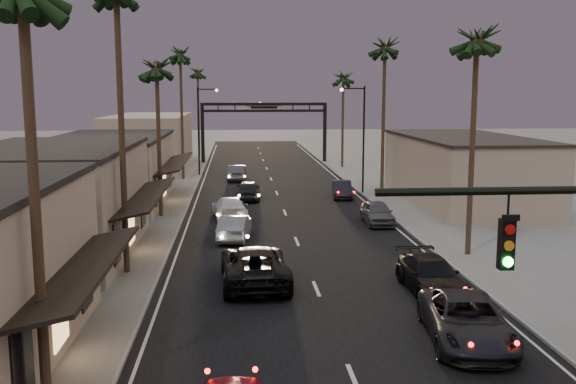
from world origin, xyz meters
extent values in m
plane|color=slate|center=(0.00, 40.00, 0.00)|extent=(200.00, 200.00, 0.00)
cube|color=black|center=(0.00, 45.00, 0.00)|extent=(14.00, 120.00, 0.02)
cube|color=slate|center=(-9.50, 52.00, 0.06)|extent=(5.00, 92.00, 0.12)
cube|color=slate|center=(9.50, 52.00, 0.06)|extent=(5.00, 92.00, 0.12)
cube|color=#A49883|center=(-13.00, 26.00, 2.75)|extent=(8.00, 14.00, 5.50)
cube|color=tan|center=(-13.00, 42.00, 2.50)|extent=(8.00, 16.00, 5.00)
cube|color=#A49883|center=(-13.00, 65.00, 3.00)|extent=(8.00, 20.00, 6.00)
cube|color=#A49883|center=(14.00, 40.00, 2.50)|extent=(8.00, 18.00, 5.00)
cube|color=black|center=(1.80, 4.00, 5.55)|extent=(0.28, 0.22, 1.00)
cube|color=black|center=(-7.40, 70.00, 3.50)|extent=(0.40, 0.40, 7.00)
cube|color=black|center=(7.40, 70.00, 3.50)|extent=(0.40, 0.40, 7.00)
cube|color=black|center=(0.00, 70.00, 7.10)|extent=(15.20, 0.35, 0.35)
cube|color=black|center=(0.00, 70.00, 6.30)|extent=(15.20, 0.30, 0.30)
cube|color=beige|center=(0.00, 69.98, 6.70)|extent=(4.20, 0.12, 1.00)
cylinder|color=black|center=(7.20, 45.00, 4.50)|extent=(0.16, 0.16, 9.00)
cylinder|color=black|center=(6.20, 45.00, 8.80)|extent=(2.00, 0.12, 0.12)
sphere|color=#FFD899|center=(5.30, 45.00, 8.70)|extent=(0.30, 0.30, 0.30)
cylinder|color=black|center=(-7.20, 58.00, 4.50)|extent=(0.16, 0.16, 9.00)
cylinder|color=black|center=(-6.20, 58.00, 8.80)|extent=(2.00, 0.12, 0.12)
sphere|color=#FFD899|center=(-5.30, 58.00, 8.70)|extent=(0.30, 0.30, 0.30)
cylinder|color=#38281C|center=(-8.60, 9.00, 5.50)|extent=(0.28, 0.28, 11.00)
cylinder|color=#38281C|center=(-8.60, 22.00, 6.50)|extent=(0.28, 0.28, 13.00)
cylinder|color=#38281C|center=(-8.60, 36.00, 5.00)|extent=(0.28, 0.28, 10.00)
sphere|color=black|center=(-8.60, 36.00, 10.60)|extent=(3.20, 3.20, 3.20)
cylinder|color=#38281C|center=(-8.60, 55.00, 6.00)|extent=(0.28, 0.28, 12.00)
sphere|color=black|center=(-8.60, 55.00, 12.60)|extent=(3.20, 3.20, 3.20)
cylinder|color=#38281C|center=(8.60, 24.00, 5.50)|extent=(0.28, 0.28, 11.00)
sphere|color=black|center=(8.60, 24.00, 11.60)|extent=(3.20, 3.20, 3.20)
cylinder|color=#38281C|center=(8.60, 44.00, 6.00)|extent=(0.28, 0.28, 12.00)
sphere|color=black|center=(8.60, 44.00, 12.60)|extent=(3.20, 3.20, 3.20)
cylinder|color=#38281C|center=(8.60, 64.00, 5.00)|extent=(0.28, 0.28, 10.00)
sphere|color=black|center=(8.60, 64.00, 10.60)|extent=(3.20, 3.20, 3.20)
cylinder|color=#38281C|center=(-8.30, 78.00, 5.50)|extent=(0.28, 0.28, 11.00)
sphere|color=black|center=(-8.30, 78.00, 11.60)|extent=(3.20, 3.20, 3.20)
imported|color=black|center=(-2.66, 19.94, 0.87)|extent=(3.11, 6.34, 1.73)
imported|color=gray|center=(-3.55, 28.80, 0.73)|extent=(2.11, 4.57, 1.45)
imported|color=silver|center=(-3.92, 35.24, 0.74)|extent=(2.71, 5.30, 1.47)
imported|color=black|center=(-2.49, 42.79, 0.78)|extent=(2.06, 4.66, 1.56)
imported|color=#45464A|center=(-3.38, 54.24, 0.76)|extent=(1.86, 4.68, 1.51)
imported|color=black|center=(4.35, 12.61, 0.79)|extent=(3.28, 5.93, 1.57)
imported|color=black|center=(4.82, 18.11, 0.75)|extent=(2.21, 5.20, 1.49)
imported|color=#4A4A4F|center=(5.69, 32.55, 0.74)|extent=(1.81, 4.38, 1.49)
imported|color=black|center=(5.12, 43.17, 0.69)|extent=(1.87, 4.31, 1.38)
camera|label=1|loc=(-3.41, -7.75, 8.46)|focal=40.00mm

